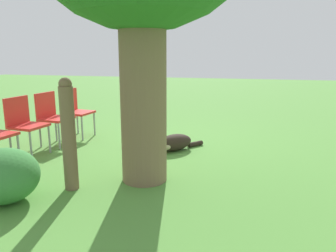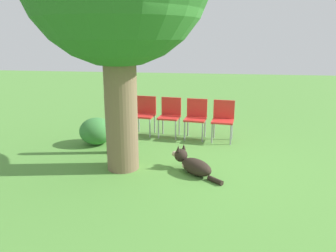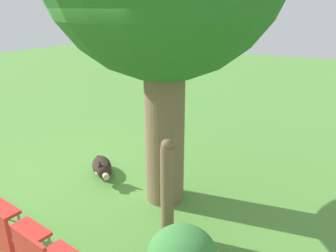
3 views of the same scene
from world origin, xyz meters
name	(u,v)px [view 3 (image 3 of 3)]	position (x,y,z in m)	size (l,w,h in m)	color
ground_plane	(112,185)	(0.00, 0.00, 0.00)	(30.00, 30.00, 0.00)	#56933D
dog	(102,167)	(-0.17, -0.32, 0.14)	(0.78, 0.87, 0.40)	#2D231C
fence_post	(167,190)	(0.55, 1.29, 0.61)	(0.15, 0.15, 1.21)	brown
red_chair_2	(12,235)	(1.82, 0.35, 0.50)	(0.46, 0.48, 0.85)	red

